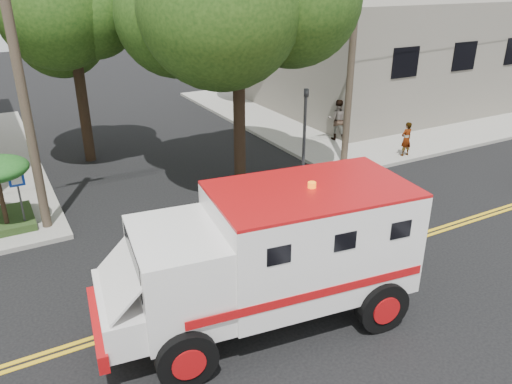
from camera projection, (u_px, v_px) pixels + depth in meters
ground at (301, 274)px, 13.46m from camera, size 100.00×100.00×0.00m
sidewalk_ne at (363, 106)px, 30.24m from camera, size 17.00×17.00×0.15m
building_right at (381, 51)px, 30.07m from camera, size 14.00×12.00×6.00m
utility_pole_left at (22, 88)px, 13.98m from camera, size 0.28×0.28×9.00m
utility_pole_right at (352, 56)px, 19.42m from camera, size 0.28×0.28×9.00m
tree_left at (81, 22)px, 19.42m from camera, size 4.48×4.20×7.70m
tree_right at (280, 0)px, 27.58m from camera, size 4.80×4.50×8.20m
traffic_signal at (305, 125)px, 18.74m from camera, size 0.15×0.18×3.60m
accessibility_sign at (19, 192)px, 15.11m from camera, size 0.45×0.10×2.02m
armored_truck at (272, 251)px, 11.02m from camera, size 7.30×3.56×3.20m
pedestrian_a at (406, 139)px, 21.53m from camera, size 0.55×0.36×1.50m
pedestrian_b at (338, 120)px, 23.60m from camera, size 1.18×1.16×1.92m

